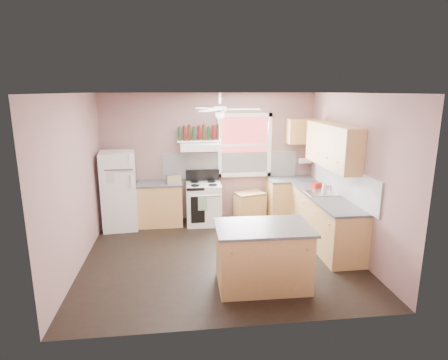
{
  "coord_description": "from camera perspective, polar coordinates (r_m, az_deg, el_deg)",
  "views": [
    {
      "loc": [
        -0.66,
        -5.86,
        2.73
      ],
      "look_at": [
        0.1,
        0.3,
        1.25
      ],
      "focal_mm": 30.0,
      "sensor_mm": 36.0,
      "label": 1
    }
  ],
  "objects": [
    {
      "name": "sink",
      "position": [
        7.12,
        14.67,
        -1.99
      ],
      "size": [
        0.55,
        0.45,
        0.03
      ],
      "primitive_type": "cube",
      "color": "silver",
      "rests_on": "counter_right"
    },
    {
      "name": "wall_back",
      "position": [
        8.04,
        -2.22,
        3.51
      ],
      "size": [
        4.5,
        0.05,
        2.7
      ],
      "primitive_type": "cube",
      "color": "#896562",
      "rests_on": "ground"
    },
    {
      "name": "base_cabinet_left",
      "position": [
        7.92,
        -9.64,
        -3.68
      ],
      "size": [
        0.9,
        0.6,
        0.86
      ],
      "primitive_type": "cube",
      "color": "tan",
      "rests_on": "floor"
    },
    {
      "name": "island",
      "position": [
        5.45,
        5.94,
        -11.63
      ],
      "size": [
        1.28,
        0.82,
        0.86
      ],
      "primitive_type": "cube",
      "rotation": [
        0.0,
        0.0,
        -0.01
      ],
      "color": "tan",
      "rests_on": "floor"
    },
    {
      "name": "upper_cabinet_right",
      "position": [
        7.0,
        16.17,
        5.07
      ],
      "size": [
        0.33,
        1.8,
        0.76
      ],
      "primitive_type": "cube",
      "color": "tan",
      "rests_on": "wall_right"
    },
    {
      "name": "floor",
      "position": [
        6.5,
        -0.56,
        -11.42
      ],
      "size": [
        4.5,
        4.5,
        0.0
      ],
      "primitive_type": "plane",
      "color": "black",
      "rests_on": "ground"
    },
    {
      "name": "paper_towel",
      "position": [
        8.33,
        12.25,
        2.86
      ],
      "size": [
        0.26,
        0.12,
        0.12
      ],
      "primitive_type": "cylinder",
      "rotation": [
        0.0,
        1.57,
        0.0
      ],
      "color": "white",
      "rests_on": "wall_back"
    },
    {
      "name": "backsplash_right",
      "position": [
        6.99,
        17.65,
        -0.1
      ],
      "size": [
        0.03,
        2.6,
        0.55
      ],
      "primitive_type": "cube",
      "color": "white",
      "rests_on": "wall_right"
    },
    {
      "name": "counter_right",
      "position": [
        6.94,
        15.26,
        -2.54
      ],
      "size": [
        0.62,
        2.22,
        0.04
      ],
      "primitive_type": "cube",
      "color": "#464648",
      "rests_on": "base_cabinet_right"
    },
    {
      "name": "counter_corner",
      "position": [
        8.15,
        10.36,
        0.07
      ],
      "size": [
        1.02,
        0.62,
        0.04
      ],
      "primitive_type": "cube",
      "color": "#464648",
      "rests_on": "base_cabinet_corner"
    },
    {
      "name": "cart",
      "position": [
        8.13,
        3.93,
        -3.98
      ],
      "size": [
        0.69,
        0.56,
        0.61
      ],
      "primitive_type": "cube",
      "rotation": [
        0.0,
        0.0,
        0.28
      ],
      "color": "tan",
      "rests_on": "floor"
    },
    {
      "name": "ceiling_fan_hub",
      "position": [
        5.91,
        -0.62,
        10.68
      ],
      "size": [
        0.2,
        0.2,
        0.08
      ],
      "primitive_type": "cylinder",
      "color": "white",
      "rests_on": "ceiling"
    },
    {
      "name": "window_frame",
      "position": [
        8.03,
        3.17,
        5.29
      ],
      "size": [
        1.16,
        0.07,
        1.36
      ],
      "primitive_type": "cube",
      "color": "white",
      "rests_on": "wall_back"
    },
    {
      "name": "window_view",
      "position": [
        8.05,
        3.14,
        5.32
      ],
      "size": [
        1.0,
        0.02,
        1.2
      ],
      "primitive_type": "cube",
      "color": "maroon",
      "rests_on": "wall_back"
    },
    {
      "name": "ceiling",
      "position": [
        5.9,
        -0.62,
        13.11
      ],
      "size": [
        4.5,
        4.5,
        0.0
      ],
      "primitive_type": "plane",
      "color": "white",
      "rests_on": "ground"
    },
    {
      "name": "stove",
      "position": [
        7.86,
        -3.08,
        -3.63
      ],
      "size": [
        0.73,
        0.66,
        0.86
      ],
      "primitive_type": "cube",
      "rotation": [
        0.0,
        0.0,
        -0.03
      ],
      "color": "white",
      "rests_on": "floor"
    },
    {
      "name": "faucet",
      "position": [
        7.16,
        15.9,
        -1.35
      ],
      "size": [
        0.03,
        0.03,
        0.14
      ],
      "primitive_type": "cylinder",
      "color": "silver",
      "rests_on": "sink"
    },
    {
      "name": "base_cabinet_corner",
      "position": [
        8.27,
        10.23,
        -2.96
      ],
      "size": [
        1.0,
        0.6,
        0.86
      ],
      "primitive_type": "cube",
      "color": "tan",
      "rests_on": "floor"
    },
    {
      "name": "soap_bottle",
      "position": [
        7.05,
        15.04,
        -1.09
      ],
      "size": [
        0.12,
        0.12,
        0.24
      ],
      "primitive_type": "imported",
      "rotation": [
        0.0,
        0.0,
        5.85
      ],
      "color": "silver",
      "rests_on": "counter_right"
    },
    {
      "name": "counter_left",
      "position": [
        7.8,
        -9.77,
        -0.51
      ],
      "size": [
        0.92,
        0.62,
        0.04
      ],
      "primitive_type": "cube",
      "color": "#464648",
      "rests_on": "base_cabinet_left"
    },
    {
      "name": "red_caddy",
      "position": [
        7.48,
        13.96,
        -0.76
      ],
      "size": [
        0.21,
        0.18,
        0.1
      ],
      "primitive_type": "cube",
      "rotation": [
        0.0,
        0.0,
        0.35
      ],
      "color": "red",
      "rests_on": "counter_right"
    },
    {
      "name": "wall_left",
      "position": [
        6.24,
        -21.84,
        -0.36
      ],
      "size": [
        0.05,
        4.0,
        2.7
      ],
      "primitive_type": "cube",
      "color": "#896562",
      "rests_on": "ground"
    },
    {
      "name": "upper_cabinet_corner",
      "position": [
        8.17,
        11.74,
        7.3
      ],
      "size": [
        0.6,
        0.33,
        0.52
      ],
      "primitive_type": "cube",
      "color": "tan",
      "rests_on": "wall_back"
    },
    {
      "name": "toaster",
      "position": [
        7.65,
        -7.76,
        0.14
      ],
      "size": [
        0.32,
        0.24,
        0.18
      ],
      "primitive_type": "cube",
      "rotation": [
        0.0,
        0.0,
        0.32
      ],
      "color": "silver",
      "rests_on": "counter_left"
    },
    {
      "name": "backsplash_back",
      "position": [
        8.08,
        1.0,
        2.31
      ],
      "size": [
        2.9,
        0.03,
        0.55
      ],
      "primitive_type": "cube",
      "color": "white",
      "rests_on": "wall_back"
    },
    {
      "name": "wine_bottles",
      "position": [
        7.79,
        -3.82,
        7.12
      ],
      "size": [
        0.86,
        0.06,
        0.31
      ],
      "color": "#143819",
      "rests_on": "bottle_shelf"
    },
    {
      "name": "bottle_shelf",
      "position": [
        7.81,
        -3.84,
        5.95
      ],
      "size": [
        0.9,
        0.26,
        0.03
      ],
      "primitive_type": "cube",
      "color": "white",
      "rests_on": "range_hood"
    },
    {
      "name": "range_hood",
      "position": [
        7.71,
        -3.77,
        5.1
      ],
      "size": [
        0.78,
        0.5,
        0.14
      ],
      "primitive_type": "cube",
      "color": "white",
      "rests_on": "wall_back"
    },
    {
      "name": "refrigerator",
      "position": [
        7.78,
        -15.7,
        -1.56
      ],
      "size": [
        0.73,
        0.71,
        1.58
      ],
      "primitive_type": "cube",
      "rotation": [
        0.0,
        0.0,
        0.1
      ],
      "color": "white",
      "rests_on": "floor"
    },
    {
      "name": "island_top",
      "position": [
        5.28,
        6.05,
        -7.2
      ],
      "size": [
        1.35,
        0.89,
        0.04
      ],
      "primitive_type": "cube",
      "rotation": [
        0.0,
        0.0,
        -0.01
      ],
      "color": "#464648",
      "rests_on": "island"
    },
    {
      "name": "wall_right",
      "position": [
        6.7,
        19.12,
        0.77
      ],
      "size": [
        0.05,
        4.0,
        2.7
      ],
      "primitive_type": "cube",
      "color": "#896562",
      "rests_on": "ground"
    },
    {
      "name": "base_cabinet_right",
      "position": [
        7.08,
        15.12,
        -6.04
      ],
      "size": [
        0.6,
        2.2,
        0.86
      ],
      "primitive_type": "cube",
      "color": "tan",
      "rests_on": "floor"
    }
  ]
}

